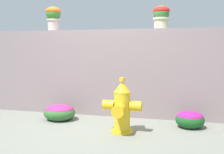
{
  "coord_description": "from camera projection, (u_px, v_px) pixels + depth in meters",
  "views": [
    {
      "loc": [
        1.33,
        -3.71,
        1.17
      ],
      "look_at": [
        0.15,
        0.84,
        0.7
      ],
      "focal_mm": 44.4,
      "sensor_mm": 36.0,
      "label": 1
    }
  ],
  "objects": [
    {
      "name": "flower_bush_right",
      "position": [
        59.0,
        112.0,
        4.59
      ],
      "size": [
        0.53,
        0.48,
        0.27
      ],
      "color": "#336931",
      "rests_on": "ground"
    },
    {
      "name": "potted_plant_2",
      "position": [
        161.0,
        15.0,
        4.6
      ],
      "size": [
        0.28,
        0.28,
        0.39
      ],
      "color": "beige",
      "rests_on": "stone_wall"
    },
    {
      "name": "potted_plant_1",
      "position": [
        53.0,
        16.0,
        5.08
      ],
      "size": [
        0.28,
        0.28,
        0.45
      ],
      "color": "beige",
      "rests_on": "stone_wall"
    },
    {
      "name": "ground_plane",
      "position": [
        87.0,
        130.0,
        4.03
      ],
      "size": [
        24.0,
        24.0,
        0.0
      ],
      "primitive_type": "plane",
      "color": "gray"
    },
    {
      "name": "fire_hydrant",
      "position": [
        122.0,
        108.0,
        3.87
      ],
      "size": [
        0.55,
        0.45,
        0.78
      ],
      "color": "gold",
      "rests_on": "ground"
    },
    {
      "name": "stone_wall",
      "position": [
        107.0,
        73.0,
        4.95
      ],
      "size": [
        6.66,
        0.32,
        1.51
      ],
      "primitive_type": "cube",
      "color": "gray",
      "rests_on": "ground"
    },
    {
      "name": "flower_bush_left",
      "position": [
        190.0,
        119.0,
        4.13
      ],
      "size": [
        0.43,
        0.38,
        0.26
      ],
      "color": "#1A5320",
      "rests_on": "ground"
    }
  ]
}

